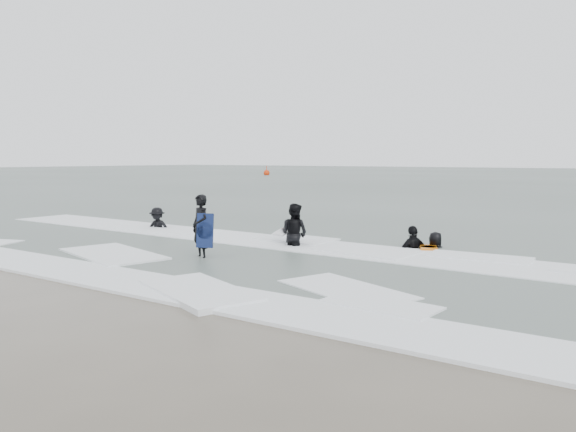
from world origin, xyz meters
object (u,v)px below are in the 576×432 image
Objects in this scene: surfer_right_near at (413,249)px; buoy at (267,173)px; surfer_right_far at (435,249)px; surfer_breaker at (157,230)px; surfer_centre at (201,259)px; surfer_wading at (294,247)px.

surfer_right_near is 75.25m from buoy.
buoy is at bearing -76.55° from surfer_right_far.
buoy is at bearing 99.12° from surfer_breaker.
buoy is (-49.78, 56.39, 0.42)m from surfer_right_far.
surfer_centre reaches higher than surfer_right_far.
surfer_centre is at bearing 21.36° from surfer_right_far.
surfer_right_far is at bearing 162.58° from surfer_right_near.
surfer_breaker is 1.05× the size of buoy.
surfer_right_near is at bearing -49.11° from buoy.
surfer_right_near reaches higher than surfer_right_far.
surfer_centre is 1.13× the size of buoy.
surfer_right_far is (3.82, 2.31, 0.00)m from surfer_wading.
surfer_breaker is (-7.02, 0.53, 0.00)m from surfer_wading.
surfer_wading reaches higher than surfer_right_near.
surfer_centre is at bearing -10.60° from surfer_right_near.
surfer_right_far is at bearing -15.31° from surfer_breaker.
surfer_wading is 1.04× the size of surfer_right_near.
surfer_right_near is at bearing -151.59° from surfer_wading.
surfer_right_near is (3.29, 1.81, 0.00)m from surfer_wading.
buoy reaches higher than surfer_centre.
surfer_breaker is at bearing -56.21° from buoy.
surfer_centre is 3.41m from surfer_wading.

